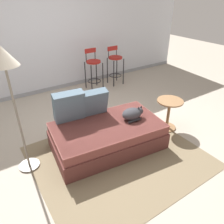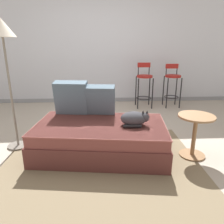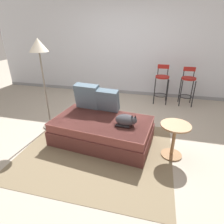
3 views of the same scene
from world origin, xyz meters
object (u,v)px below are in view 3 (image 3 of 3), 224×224
Objects in this scene: side_table at (174,136)px; couch at (102,130)px; cat at (126,120)px; bar_stool_near_window at (162,82)px; throw_pillow_middle at (108,100)px; floor_lamp at (40,54)px; bar_stool_by_doorway at (188,83)px; throw_pillow_corner at (87,96)px.

couch is at bearing 173.22° from side_table.
cat is (0.42, -0.07, 0.29)m from couch.
cat is 2.25m from bar_stool_near_window.
couch is at bearing 170.71° from cat.
throw_pillow_middle is 1.41m from floor_lamp.
bar_stool_by_doorway is (1.58, 2.11, 0.34)m from couch.
bar_stool_by_doorway is at bearing 47.71° from throw_pillow_middle.
cat is 0.76m from side_table.
bar_stool_by_doorway is (0.62, -0.00, 0.01)m from bar_stool_near_window.
floor_lamp is (-1.57, 0.31, 0.91)m from cat.
throw_pillow_corner is 0.29× the size of floor_lamp.
floor_lamp reaches higher than bar_stool_near_window.
bar_stool_by_doorway is at bearing 79.54° from side_table.
throw_pillow_corner is at bearing -139.68° from bar_stool_by_doorway.
throw_pillow_corner is at bearing -128.96° from bar_stool_near_window.
floor_lamp is at bearing -173.16° from throw_pillow_middle.
throw_pillow_corner is at bearing 160.26° from side_table.
floor_lamp is (-1.16, -0.14, 0.78)m from throw_pillow_middle.
throw_pillow_middle is (0.41, -0.05, -0.02)m from throw_pillow_corner.
throw_pillow_corner is at bearing 173.22° from throw_pillow_middle.
cat is 0.65× the size of side_table.
couch is 2.66m from bar_stool_by_doorway.
bar_stool_by_doorway is 0.56× the size of floor_lamp.
cat is 0.21× the size of floor_lamp.
bar_stool_by_doorway reaches higher than side_table.
bar_stool_near_window is at bearing 51.04° from throw_pillow_corner.
throw_pillow_corner is 1.70m from side_table.
bar_stool_by_doorway is at bearing 53.17° from couch.
throw_pillow_corner reaches higher than throw_pillow_middle.
bar_stool_near_window is at bearing 61.18° from throw_pillow_middle.
throw_pillow_corner is at bearing 149.10° from cat.
side_table is (1.16, -0.52, -0.27)m from throw_pillow_middle.
bar_stool_by_doorway reaches higher than couch.
throw_pillow_middle is at bearing 156.09° from side_table.
throw_pillow_middle is 1.98m from bar_stool_near_window.
throw_pillow_corner reaches higher than cat.
side_table is 2.58m from floor_lamp.
floor_lamp reaches higher than throw_pillow_corner.
floor_lamp is (-2.32, 0.38, 1.05)m from side_table.
floor_lamp is at bearing -165.92° from throw_pillow_corner.
throw_pillow_middle is 1.30m from side_table.
couch is 0.56m from throw_pillow_middle.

